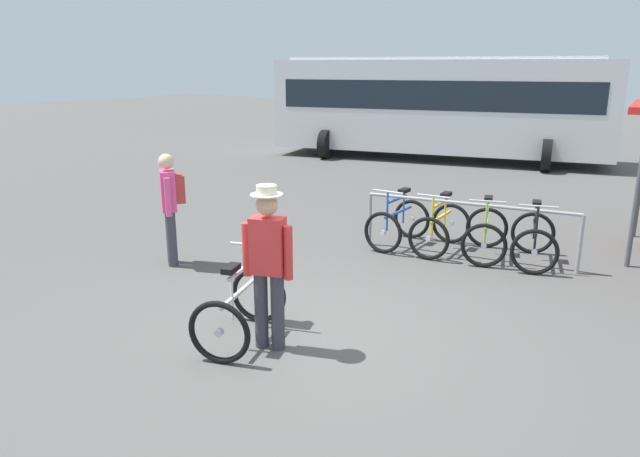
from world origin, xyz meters
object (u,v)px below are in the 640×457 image
at_px(racked_bike_lime, 486,234).
at_px(featured_bicycle, 245,294).
at_px(person_with_featured_bike, 268,261).
at_px(racked_bike_black, 534,240).
at_px(pedestrian_with_backpack, 170,202).
at_px(racked_bike_blue, 398,223).
at_px(racked_bike_yellow, 440,228).
at_px(bus_distant, 439,102).

relative_size(racked_bike_lime, featured_bicycle, 0.97).
distance_m(featured_bicycle, person_with_featured_bike, 0.61).
xyz_separation_m(racked_bike_black, pedestrian_with_backpack, (-4.53, -2.78, 0.57)).
xyz_separation_m(racked_bike_blue, racked_bike_yellow, (0.70, 0.06, 0.00)).
bearing_deg(person_with_featured_bike, racked_bike_yellow, 85.33).
xyz_separation_m(racked_bike_blue, racked_bike_lime, (1.39, 0.12, 0.00)).
height_order(racked_bike_black, pedestrian_with_backpack, pedestrian_with_backpack).
bearing_deg(person_with_featured_bike, racked_bike_blue, 95.13).
height_order(racked_bike_black, bus_distant, bus_distant).
relative_size(racked_bike_yellow, featured_bicycle, 0.89).
distance_m(featured_bicycle, bus_distant, 13.42).
bearing_deg(racked_bike_blue, racked_bike_yellow, 5.10).
height_order(featured_bicycle, bus_distant, bus_distant).
bearing_deg(racked_bike_yellow, pedestrian_with_backpack, -139.70).
height_order(racked_bike_yellow, person_with_featured_bike, person_with_featured_bike).
xyz_separation_m(racked_bike_yellow, person_with_featured_bike, (-0.33, -4.10, 0.58)).
height_order(racked_bike_lime, featured_bicycle, featured_bicycle).
bearing_deg(person_with_featured_bike, racked_bike_black, 67.72).
bearing_deg(racked_bike_black, bus_distant, 118.44).
bearing_deg(bus_distant, racked_bike_blue, -73.23).
xyz_separation_m(person_with_featured_bike, pedestrian_with_backpack, (-2.80, 1.44, -0.01)).
relative_size(pedestrian_with_backpack, bus_distant, 0.16).
relative_size(racked_bike_yellow, bus_distant, 0.11).
xyz_separation_m(racked_bike_yellow, racked_bike_lime, (0.70, 0.06, -0.00)).
xyz_separation_m(featured_bicycle, person_with_featured_bike, (0.38, -0.08, 0.46)).
height_order(racked_bike_black, featured_bicycle, featured_bicycle).
bearing_deg(racked_bike_lime, pedestrian_with_backpack, -144.64).
bearing_deg(racked_bike_yellow, racked_bike_lime, 5.10).
relative_size(featured_bicycle, person_with_featured_bike, 0.73).
bearing_deg(racked_bike_blue, pedestrian_with_backpack, -133.19).
bearing_deg(bus_distant, racked_bike_lime, -65.28).
relative_size(racked_bike_lime, person_with_featured_bike, 0.70).
bearing_deg(racked_bike_blue, featured_bicycle, -90.31).
xyz_separation_m(racked_bike_black, person_with_featured_bike, (-1.73, -4.22, 0.58)).
xyz_separation_m(racked_bike_blue, racked_bike_black, (2.09, 0.19, -0.00)).
bearing_deg(featured_bicycle, racked_bike_yellow, 79.86).
bearing_deg(racked_bike_blue, racked_bike_lime, 5.10).
bearing_deg(racked_bike_black, racked_bike_yellow, -174.90).
relative_size(racked_bike_blue, pedestrian_with_backpack, 0.69).
distance_m(racked_bike_black, pedestrian_with_backpack, 5.34).
bearing_deg(bus_distant, person_with_featured_bike, -76.70).
distance_m(racked_bike_blue, racked_bike_yellow, 0.70).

